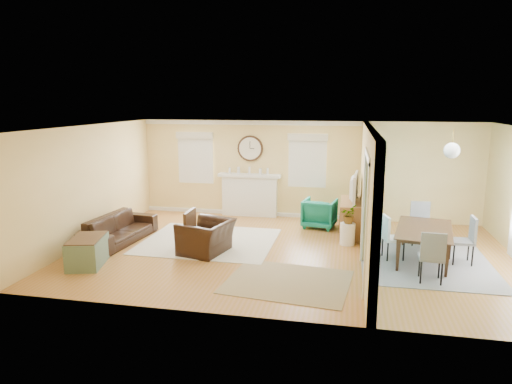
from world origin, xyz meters
The scene contains 27 objects.
floor centered at (0.00, 0.00, 0.00)m, with size 9.00×9.00×0.00m, color #A97128.
wall_back centered at (0.00, 3.00, 1.30)m, with size 9.00×0.02×2.60m, color #E0BE6E.
wall_front centered at (0.00, -3.00, 1.30)m, with size 9.00×0.02×2.60m, color #E0BE6E.
wall_left centered at (-4.50, 0.00, 1.30)m, with size 0.02×6.00×2.60m, color #E0BE6E.
ceiling centered at (0.00, 0.00, 2.60)m, with size 9.00×6.00×0.02m, color white.
partition centered at (1.51, 0.28, 1.36)m, with size 0.17×6.00×2.60m.
fireplace centered at (-1.50, 2.88, 0.60)m, with size 1.70×0.30×1.17m.
wall_clock centered at (-1.50, 2.97, 1.85)m, with size 0.70×0.07×0.70m.
window_left centered at (-3.05, 2.95, 1.66)m, with size 1.05×0.13×1.42m.
window_right centered at (0.05, 2.95, 1.66)m, with size 1.05×0.13×1.42m.
pendant centered at (3.00, 0.00, 2.20)m, with size 0.30×0.30×0.55m.
rug_cream centered at (-1.90, 0.39, 0.01)m, with size 2.91×2.52×0.02m, color beige.
rug_jute centered at (0.15, -1.58, 0.01)m, with size 2.10×1.72×0.01m, color tan.
rug_grey centered at (2.67, 0.07, 0.01)m, with size 2.46×3.08×0.01m, color gray.
sofa centered at (-3.87, -0.01, 0.30)m, with size 2.06×0.81×0.60m, color black.
eames_chair centered at (-1.71, -0.37, 0.34)m, with size 1.05×0.92×0.68m, color black.
green_chair centered at (0.46, 2.08, 0.36)m, with size 0.77×0.79×0.72m, color #176A51.
trunk centered at (-3.74, -1.51, 0.27)m, with size 0.80×1.07×0.55m.
credenza centered at (1.21, 1.64, 0.40)m, with size 0.48×1.40×0.80m.
tv centered at (1.19, 1.64, 1.13)m, with size 1.14×0.15×0.66m, color black.
garden_stool centered at (1.16, 0.79, 0.24)m, with size 0.33×0.33×0.48m, color white.
potted_plant centered at (1.16, 0.79, 0.68)m, with size 0.36×0.31×0.40m, color #337F33.
dining_table centered at (2.67, 0.07, 0.32)m, with size 1.84×1.02×0.65m, color #432D1C.
dining_chair_n centered at (2.72, 1.11, 0.55)m, with size 0.41×0.41×0.93m.
dining_chair_s centered at (2.59, -1.07, 0.55)m, with size 0.44×0.44×0.93m.
dining_chair_w centered at (2.05, 0.02, 0.52)m, with size 0.48×0.48×0.89m.
dining_chair_e centered at (3.33, 0.01, 0.55)m, with size 0.42×0.42×0.94m.
Camera 1 is at (1.10, -9.06, 3.12)m, focal length 32.00 mm.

